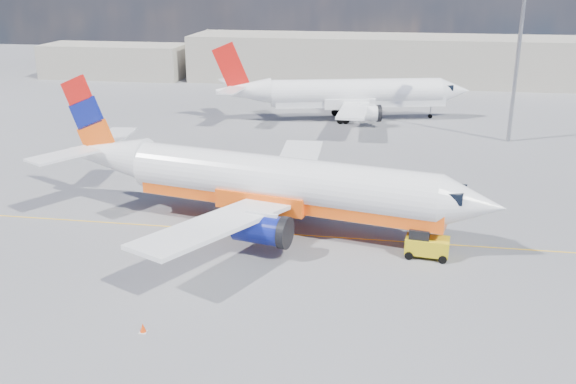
% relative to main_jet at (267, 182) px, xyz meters
% --- Properties ---
extents(ground, '(240.00, 240.00, 0.00)m').
position_rel_main_jet_xyz_m(ground, '(2.83, -4.27, -3.66)').
color(ground, '#5B5B5F').
rests_on(ground, ground).
extents(taxi_line, '(70.00, 0.15, 0.01)m').
position_rel_main_jet_xyz_m(taxi_line, '(2.83, -1.27, -3.66)').
color(taxi_line, yellow).
rests_on(taxi_line, ground).
extents(terminal_main, '(70.00, 14.00, 8.00)m').
position_rel_main_jet_xyz_m(terminal_main, '(7.83, 70.73, 0.34)').
color(terminal_main, '#A8A090').
rests_on(terminal_main, ground).
extents(terminal_annex, '(26.00, 10.00, 6.00)m').
position_rel_main_jet_xyz_m(terminal_annex, '(-42.17, 67.73, -0.66)').
color(terminal_annex, '#A8A090').
rests_on(terminal_annex, ground).
extents(main_jet, '(36.41, 28.03, 10.99)m').
position_rel_main_jet_xyz_m(main_jet, '(0.00, 0.00, 0.00)').
color(main_jet, white).
rests_on(main_jet, ground).
extents(second_jet, '(34.32, 26.27, 10.36)m').
position_rel_main_jet_xyz_m(second_jet, '(3.21, 38.82, -0.21)').
color(second_jet, white).
rests_on(second_jet, ground).
extents(gse_tug, '(3.14, 2.16, 2.12)m').
position_rel_main_jet_xyz_m(gse_tug, '(11.94, -3.65, -2.66)').
color(gse_tug, black).
rests_on(gse_tug, ground).
extents(traffic_cone, '(0.40, 0.40, 0.56)m').
position_rel_main_jet_xyz_m(traffic_cone, '(-3.80, -16.31, -3.39)').
color(traffic_cone, white).
rests_on(traffic_cone, ground).
extents(floodlight_mast, '(1.51, 1.51, 20.63)m').
position_rel_main_jet_xyz_m(floodlight_mast, '(22.68, 30.50, 8.70)').
color(floodlight_mast, gray).
rests_on(floodlight_mast, ground).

